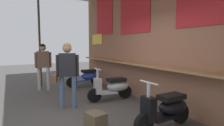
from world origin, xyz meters
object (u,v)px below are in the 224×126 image
(scooter_blue, at_px, (86,76))
(scooter_silver, at_px, (113,87))
(merchandise_crate, at_px, (96,122))
(scooter_black, at_px, (167,108))
(shopper_browsing, at_px, (43,62))
(shopper_with_handbag, at_px, (67,69))

(scooter_blue, relative_size, scooter_silver, 1.00)
(scooter_blue, distance_m, merchandise_crate, 3.98)
(scooter_blue, bearing_deg, merchandise_crate, 73.24)
(scooter_black, distance_m, shopper_browsing, 4.75)
(shopper_with_handbag, height_order, merchandise_crate, shopper_with_handbag)
(scooter_silver, relative_size, shopper_browsing, 0.83)
(scooter_black, bearing_deg, merchandise_crate, -25.04)
(scooter_silver, distance_m, merchandise_crate, 2.04)
(scooter_blue, distance_m, scooter_black, 4.32)
(scooter_silver, xyz_separation_m, merchandise_crate, (1.57, -1.28, -0.21))
(scooter_blue, distance_m, scooter_silver, 2.19)
(scooter_silver, bearing_deg, scooter_black, 94.41)
(shopper_browsing, bearing_deg, shopper_with_handbag, -165.00)
(scooter_black, bearing_deg, shopper_with_handbag, -58.44)
(scooter_silver, xyz_separation_m, scooter_black, (2.13, 0.00, 0.00))
(scooter_black, height_order, merchandise_crate, scooter_black)
(scooter_silver, distance_m, shopper_browsing, 2.87)
(merchandise_crate, bearing_deg, scooter_silver, 140.88)
(scooter_black, relative_size, shopper_browsing, 0.83)
(scooter_silver, height_order, shopper_browsing, shopper_browsing)
(scooter_silver, bearing_deg, merchandise_crate, 55.29)
(scooter_blue, height_order, merchandise_crate, scooter_blue)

